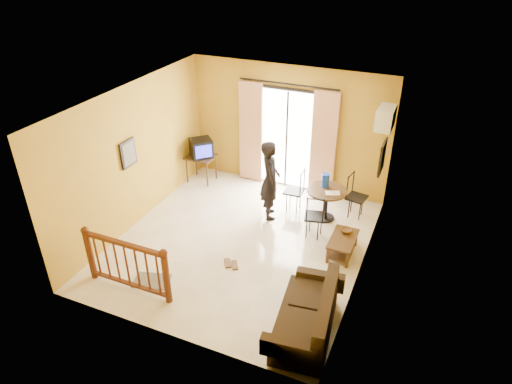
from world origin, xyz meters
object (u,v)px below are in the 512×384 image
at_px(dining_table, 327,196).
at_px(standing_person, 270,180).
at_px(coffee_table, 343,243).
at_px(television, 201,148).
at_px(sofa, 309,318).

distance_m(dining_table, standing_person, 1.19).
distance_m(dining_table, coffee_table, 1.24).
bearing_deg(television, standing_person, -65.35).
relative_size(coffee_table, standing_person, 0.47).
distance_m(television, sofa, 5.16).
bearing_deg(sofa, television, 129.35).
relative_size(coffee_table, sofa, 0.46).
height_order(television, standing_person, standing_person).
distance_m(television, dining_table, 3.15).
bearing_deg(dining_table, television, 172.01).
bearing_deg(television, coffee_table, -65.64).
height_order(coffee_table, standing_person, standing_person).
height_order(television, sofa, television).
distance_m(coffee_table, standing_person, 1.94).
xyz_separation_m(dining_table, standing_person, (-1.09, -0.35, 0.31)).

